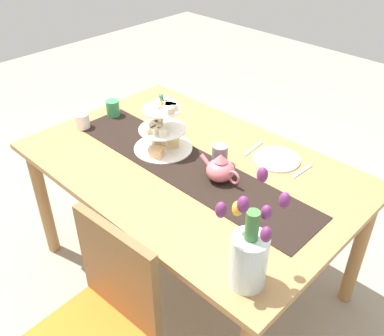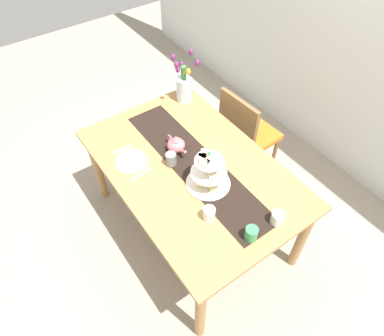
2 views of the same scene
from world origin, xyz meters
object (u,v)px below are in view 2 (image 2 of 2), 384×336
dining_table (191,175)px  fork_left (122,149)px  tiered_cake_stand (209,173)px  cream_jug (277,218)px  mug_orange (251,234)px  mug_white_text (209,214)px  tulip_vase (184,85)px  teapot (176,145)px  knife_left (142,174)px  dinner_plate_left (131,161)px  chair_left (245,132)px  mug_grey (171,159)px

dining_table → fork_left: size_ratio=10.81×
tiered_cake_stand → fork_left: (-0.62, -0.32, -0.11)m
cream_jug → mug_orange: (-0.01, -0.21, 0.01)m
mug_orange → tiered_cake_stand: bearing=174.3°
mug_white_text → mug_orange: size_ratio=1.00×
cream_jug → dining_table: bearing=-166.7°
mug_white_text → tulip_vase: bearing=152.8°
teapot → cream_jug: (0.87, 0.16, -0.02)m
knife_left → dinner_plate_left: bearing=180.0°
chair_left → fork_left: chair_left is taller
dining_table → knife_left: bearing=-113.2°
cream_jug → mug_grey: 0.82m
cream_jug → mug_grey: size_ratio=0.89×
teapot → mug_white_text: (0.61, -0.16, -0.01)m
teapot → cream_jug: teapot is taller
tiered_cake_stand → fork_left: bearing=-152.4°
dining_table → mug_orange: (0.67, -0.05, 0.15)m
mug_orange → mug_grey: bearing=-175.7°
dinner_plate_left → fork_left: 0.15m
fork_left → dining_table: bearing=36.9°
dining_table → knife_left: 0.36m
chair_left → fork_left: size_ratio=6.07×
teapot → mug_grey: teapot is taller
cream_jug → fork_left: size_ratio=0.57×
tiered_cake_stand → teapot: size_ratio=1.28×
chair_left → tiered_cake_stand: 0.95m
teapot → mug_grey: (0.09, -0.10, -0.01)m
cream_jug → tulip_vase: bearing=170.2°
fork_left → tulip_vase: bearing=107.7°
cream_jug → mug_white_text: (-0.26, -0.32, 0.01)m
dinner_plate_left → fork_left: bearing=180.0°
tulip_vase → knife_left: (0.52, -0.71, -0.14)m
dining_table → knife_left: size_ratio=9.53×
tiered_cake_stand → mug_white_text: bearing=-36.2°
mug_grey → mug_orange: size_ratio=1.00×
dinner_plate_left → mug_white_text: (0.70, 0.16, 0.04)m
teapot → mug_white_text: size_ratio=2.51×
mug_white_text → tiered_cake_stand: bearing=143.8°
teapot → dinner_plate_left: size_ratio=1.04×
chair_left → cream_jug: (0.92, -0.59, 0.30)m
cream_jug → chair_left: bearing=147.3°
mug_white_text → dinner_plate_left: bearing=-167.1°
dinner_plate_left → mug_orange: bearing=16.2°
tulip_vase → fork_left: (0.23, -0.71, -0.14)m
fork_left → dinner_plate_left: bearing=0.0°
knife_left → chair_left: bearing=95.8°
chair_left → mug_grey: (0.15, -0.86, 0.31)m
cream_jug → mug_orange: mug_orange is taller
teapot → tulip_vase: 0.61m
chair_left → tiered_cake_stand: bearing=-59.8°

